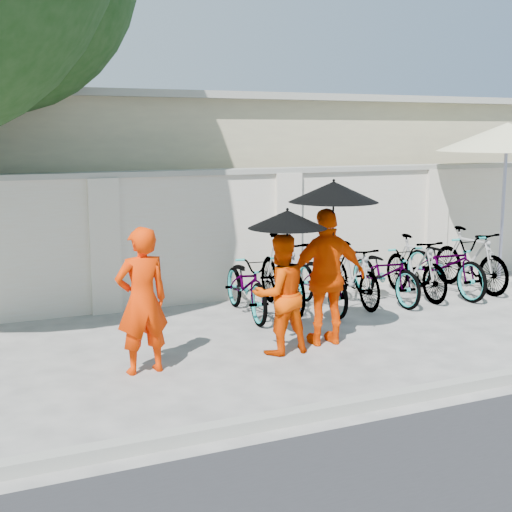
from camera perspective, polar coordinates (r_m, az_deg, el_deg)
name	(u,v)px	position (r m, az deg, el deg)	size (l,w,h in m)	color
ground	(252,364)	(8.36, -0.29, -8.63)	(80.00, 80.00, 0.00)	#ADA8A2
kerb	(326,410)	(6.91, 5.62, -12.20)	(40.00, 0.16, 0.12)	gray
compound_wall	(227,237)	(11.38, -2.30, 1.52)	(20.00, 0.30, 2.00)	beige
building_behind	(203,182)	(15.20, -4.25, 5.89)	(14.00, 6.00, 3.20)	#BFB68C
monk_left	(142,301)	(7.96, -9.11, -3.55)	(0.60, 0.39, 1.64)	#F73000
monk_center	(280,294)	(8.58, 1.94, -3.07)	(0.71, 0.55, 1.46)	#E83F00
parasol_center	(287,219)	(8.37, 2.52, 2.95)	(0.94, 0.94, 0.92)	black
monk_right	(327,277)	(8.96, 5.73, -1.68)	(1.01, 0.42, 1.73)	#F54300
parasol_right	(334,192)	(8.75, 6.23, 5.13)	(1.11, 1.11, 1.08)	black
patio_umbrella	(507,139)	(12.99, 19.44, 8.83)	(2.59, 2.59, 2.81)	gray
bike_0	(247,284)	(10.36, -0.74, -2.26)	(0.63, 1.81, 0.95)	#9695B1
bike_1	(282,274)	(10.63, 2.08, -1.43)	(0.54, 1.90, 1.14)	#9695B1
bike_2	(322,280)	(10.78, 5.29, -1.90)	(0.61, 1.75, 0.92)	#9695B1
bike_3	(354,274)	(11.11, 7.82, -1.47)	(0.45, 1.61, 0.97)	#9695B1
bike_4	(386,272)	(11.43, 10.34, -1.30)	(0.62, 1.78, 0.93)	#9695B1
bike_5	(416,267)	(11.79, 12.65, -0.86)	(0.47, 1.68, 1.01)	#9695B1
bike_6	(445,264)	(12.14, 14.91, -0.62)	(0.68, 1.95, 1.02)	#9695B1
bike_7	(470,259)	(12.58, 16.77, -0.25)	(0.50, 1.77, 1.06)	#9695B1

